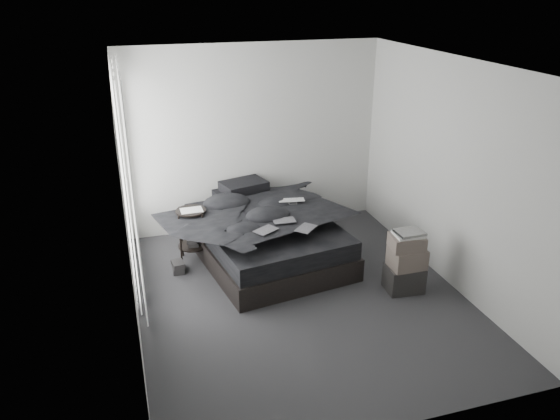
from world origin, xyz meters
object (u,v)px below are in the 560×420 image
object	(u,v)px
bed	(267,248)
box_lower	(404,278)
laptop	(292,197)
side_stand	(192,236)

from	to	relation	value
bed	box_lower	size ratio (longest dim) A/B	5.13
laptop	box_lower	distance (m)	1.75
side_stand	box_lower	bearing A→B (deg)	-32.50
bed	laptop	distance (m)	0.74
laptop	box_lower	size ratio (longest dim) A/B	0.82
bed	side_stand	distance (m)	0.96
side_stand	box_lower	size ratio (longest dim) A/B	1.69
laptop	box_lower	xyz separation A→B (m)	(0.94, -1.34, -0.62)
laptop	box_lower	world-z (taller)	laptop
bed	box_lower	bearing A→B (deg)	-51.67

